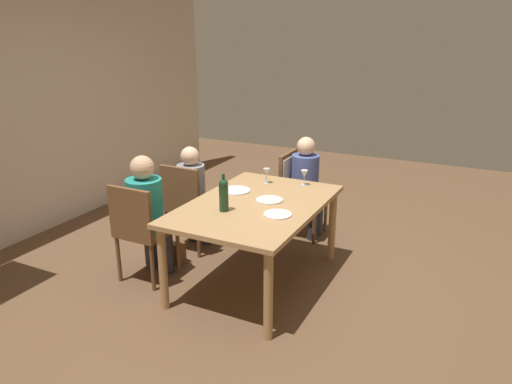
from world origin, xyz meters
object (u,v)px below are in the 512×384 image
object	(u,v)px
person_man_guest	(147,208)
dinner_plate_guest_right	(236,190)
dining_table	(256,212)
wine_glass_centre	(267,173)
wine_bottle_tall_green	(224,194)
person_man_bearded	(193,189)
chair_far_right	(187,202)
dinner_plate_host	(278,214)
dinner_plate_guest_left	(269,200)
chair_far_left	(140,226)
wine_glass_near_left	(304,174)
person_woman_host	(307,180)
handbag	(172,251)
chair_right_end	(294,182)

from	to	relation	value
person_man_guest	dinner_plate_guest_right	xyz separation A→B (m)	(0.54, -0.61, 0.10)
dining_table	wine_glass_centre	distance (m)	0.61
wine_bottle_tall_green	person_man_bearded	bearing A→B (deg)	48.51
dining_table	chair_far_right	distance (m)	0.97
wine_bottle_tall_green	wine_glass_centre	xyz separation A→B (m)	(0.84, 0.01, -0.04)
dinner_plate_host	dinner_plate_guest_left	size ratio (longest dim) A/B	0.97
chair_far_left	dinner_plate_host	world-z (taller)	chair_far_left
person_man_guest	wine_glass_near_left	bearing A→B (deg)	42.18
dinner_plate_guest_right	person_man_guest	bearing A→B (deg)	131.77
person_woman_host	wine_glass_centre	bearing A→B (deg)	-16.63
dining_table	dinner_plate_guest_right	bearing A→B (deg)	56.88
person_man_bearded	wine_glass_near_left	size ratio (longest dim) A/B	7.26
wine_glass_near_left	dinner_plate_guest_left	xyz separation A→B (m)	(-0.56, 0.11, -0.10)
wine_glass_near_left	dinner_plate_host	xyz separation A→B (m)	(-0.85, -0.10, -0.10)
handbag	wine_glass_centre	bearing A→B (deg)	-52.93
chair_far_left	dinner_plate_guest_left	size ratio (longest dim) A/B	3.87
dinner_plate_guest_right	dinner_plate_host	bearing A→B (deg)	-122.86
chair_far_right	wine_bottle_tall_green	size ratio (longest dim) A/B	2.91
person_man_guest	handbag	distance (m)	0.64
person_woman_host	dinner_plate_host	xyz separation A→B (m)	(-1.37, -0.26, 0.12)
wine_glass_centre	handbag	size ratio (longest dim) A/B	0.53
chair_far_left	wine_glass_centre	bearing A→B (deg)	53.17
wine_bottle_tall_green	dinner_plate_guest_left	bearing A→B (deg)	-30.63
wine_bottle_tall_green	dinner_plate_guest_right	distance (m)	0.54
wine_glass_centre	chair_right_end	bearing A→B (deg)	-3.55
person_man_bearded	wine_bottle_tall_green	xyz separation A→B (m)	(-0.68, -0.77, 0.27)
chair_far_left	dinner_plate_guest_right	xyz separation A→B (m)	(0.65, -0.61, 0.23)
dinner_plate_guest_left	handbag	bearing A→B (deg)	96.66
dining_table	dinner_plate_guest_left	size ratio (longest dim) A/B	6.80
chair_far_right	wine_glass_centre	world-z (taller)	chair_far_right
chair_right_end	wine_bottle_tall_green	xyz separation A→B (m)	(-1.48, 0.03, 0.31)
handbag	dinner_plate_guest_right	bearing A→B (deg)	-70.29
chair_far_right	person_woman_host	xyz separation A→B (m)	(0.91, -0.94, 0.11)
person_man_guest	handbag	world-z (taller)	person_man_guest
dining_table	chair_right_end	xyz separation A→B (m)	(1.19, 0.12, -0.08)
dinner_plate_guest_left	dining_table	bearing A→B (deg)	142.15
chair_far_right	dinner_plate_guest_right	world-z (taller)	chair_far_right
dinner_plate_host	dinner_plate_guest_left	distance (m)	0.35
dinner_plate_host	person_man_bearded	bearing A→B (deg)	64.58
chair_far_right	person_man_guest	xyz separation A→B (m)	(-0.61, -0.00, 0.13)
wine_bottle_tall_green	chair_far_right	bearing A→B (deg)	53.60
dining_table	dinner_plate_guest_left	xyz separation A→B (m)	(0.10, -0.08, 0.09)
person_man_bearded	dinner_plate_guest_right	bearing A→B (deg)	-17.05
person_woman_host	person_man_bearded	world-z (taller)	person_woman_host
person_woman_host	dinner_plate_guest_left	distance (m)	1.09
person_man_guest	wine_glass_centre	distance (m)	1.19
person_woman_host	dinner_plate_guest_right	bearing A→B (deg)	-18.91
dining_table	chair_far_left	xyz separation A→B (m)	(-0.45, 0.92, -0.14)
chair_far_right	chair_far_left	size ratio (longest dim) A/B	1.00
wine_bottle_tall_green	dinner_plate_guest_left	size ratio (longest dim) A/B	1.33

